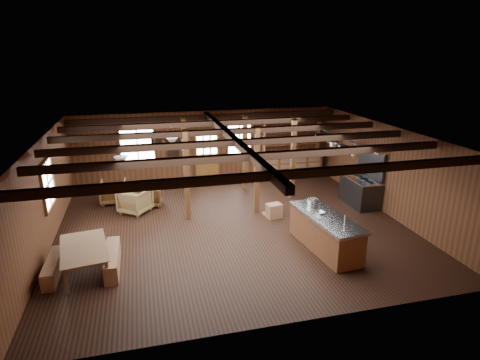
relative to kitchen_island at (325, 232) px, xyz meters
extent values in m
cube|color=black|center=(-2.04, 1.85, -0.49)|extent=(10.00, 9.00, 0.02)
cube|color=black|center=(-2.04, 1.85, 2.33)|extent=(10.00, 9.00, 0.02)
cube|color=#522D17|center=(-7.05, 1.85, 0.92)|extent=(0.02, 9.00, 2.80)
cube|color=#522D17|center=(2.97, 1.85, 0.92)|extent=(0.02, 9.00, 2.80)
cube|color=#522D17|center=(-2.04, 6.36, 0.92)|extent=(10.00, 0.02, 2.80)
cube|color=#522D17|center=(-2.04, -2.66, 0.92)|extent=(10.00, 0.02, 2.80)
cube|color=black|center=(-2.04, -1.65, 2.20)|extent=(9.80, 0.12, 0.18)
cube|color=black|center=(-2.04, -0.15, 2.20)|extent=(9.80, 0.12, 0.18)
cube|color=black|center=(-2.04, 1.35, 2.20)|extent=(9.80, 0.12, 0.18)
cube|color=black|center=(-2.04, 2.85, 2.20)|extent=(9.80, 0.12, 0.18)
cube|color=black|center=(-2.04, 4.35, 2.20)|extent=(9.80, 0.12, 0.18)
cube|color=black|center=(-2.04, 5.65, 2.20)|extent=(9.80, 0.12, 0.18)
cube|color=black|center=(-2.04, 1.85, 2.20)|extent=(0.18, 8.82, 0.18)
cube|color=#492814|center=(-3.24, 2.85, 0.92)|extent=(0.15, 0.15, 2.80)
cube|color=#492814|center=(-3.04, 5.05, 0.92)|extent=(0.15, 0.15, 2.80)
cube|color=#492814|center=(-1.04, 2.85, 0.92)|extent=(0.15, 0.15, 2.80)
cube|color=#492814|center=(-0.84, 5.05, 0.92)|extent=(0.15, 0.15, 2.80)
cube|color=#492814|center=(0.56, 3.85, 0.92)|extent=(0.15, 0.15, 2.80)
cube|color=brown|center=(-2.04, 6.30, 0.07)|extent=(0.90, 0.06, 1.10)
cube|color=#492814|center=(-2.52, 6.30, 0.57)|extent=(0.06, 0.08, 2.10)
cube|color=#492814|center=(-1.56, 6.30, 0.57)|extent=(0.06, 0.08, 2.10)
cube|color=#492814|center=(-2.04, 6.30, 1.64)|extent=(1.02, 0.08, 0.06)
cube|color=white|center=(-2.04, 6.30, 1.07)|extent=(0.84, 0.02, 0.90)
cube|color=white|center=(-4.64, 6.31, 1.12)|extent=(1.20, 0.02, 1.20)
cube|color=#492814|center=(-4.64, 6.31, 1.12)|extent=(1.32, 0.06, 1.32)
cube|color=white|center=(-0.74, 6.31, 1.12)|extent=(0.90, 0.02, 1.20)
cube|color=#492814|center=(-0.74, 6.31, 1.12)|extent=(1.02, 0.06, 1.32)
cube|color=white|center=(-7.00, 2.35, 1.12)|extent=(0.02, 1.20, 1.20)
cube|color=#492814|center=(-7.00, 2.35, 1.12)|extent=(0.14, 1.24, 1.32)
cube|color=white|center=(-3.34, 6.31, 1.32)|extent=(0.50, 0.03, 0.40)
cube|color=black|center=(-3.34, 6.30, 1.32)|extent=(0.55, 0.02, 0.45)
cube|color=white|center=(-3.94, 6.31, 1.22)|extent=(0.35, 0.03, 0.45)
cube|color=black|center=(-3.94, 6.30, 1.22)|extent=(0.40, 0.02, 0.50)
cube|color=white|center=(-3.34, 6.31, 0.82)|extent=(0.40, 0.03, 0.30)
cube|color=black|center=(-3.34, 6.30, 0.82)|extent=(0.45, 0.02, 0.35)
cube|color=#5A341B|center=(1.36, 6.05, -0.03)|extent=(2.50, 0.55, 0.90)
cube|color=#9A6846|center=(1.36, 6.03, 0.45)|extent=(2.55, 0.60, 0.06)
cube|color=#5A341B|center=(1.36, 6.10, 0.92)|extent=(2.30, 0.35, 0.04)
cube|color=#5A341B|center=(1.36, 6.10, 1.27)|extent=(2.30, 0.35, 0.04)
cube|color=#5A341B|center=(1.36, 6.10, 1.62)|extent=(2.30, 0.35, 0.04)
cube|color=#5A341B|center=(0.21, 6.10, 1.27)|extent=(0.04, 0.35, 1.40)
cube|color=#5A341B|center=(2.51, 6.10, 1.27)|extent=(0.04, 0.35, 1.40)
cylinder|color=#2F2F31|center=(-5.04, 1.85, 2.10)|extent=(0.02, 0.02, 0.45)
cone|color=silver|center=(-5.04, 1.85, 1.77)|extent=(0.36, 0.36, 0.22)
cylinder|color=#2F2F31|center=(-3.54, 3.85, 2.10)|extent=(0.02, 0.02, 0.45)
cone|color=silver|center=(-3.54, 3.85, 1.77)|extent=(0.36, 0.36, 0.22)
cylinder|color=#2F2F31|center=(1.23, 2.15, 2.07)|extent=(0.04, 3.00, 0.04)
cylinder|color=#2F2F31|center=(1.16, 0.80, 1.99)|extent=(0.01, 0.01, 0.17)
cylinder|color=silver|center=(1.16, 0.80, 1.83)|extent=(0.20, 0.20, 0.14)
cylinder|color=#2F2F31|center=(1.26, 1.14, 1.95)|extent=(0.01, 0.01, 0.24)
cylinder|color=#2F2F31|center=(1.26, 1.14, 1.76)|extent=(0.19, 0.19, 0.14)
cylinder|color=#2F2F31|center=(1.16, 1.48, 1.98)|extent=(0.01, 0.01, 0.17)
cylinder|color=silver|center=(1.16, 1.48, 1.83)|extent=(0.28, 0.28, 0.14)
cylinder|color=#2F2F31|center=(1.27, 1.82, 1.97)|extent=(0.01, 0.01, 0.21)
cylinder|color=#2F2F31|center=(1.27, 1.82, 1.79)|extent=(0.20, 0.20, 0.14)
cylinder|color=#2F2F31|center=(1.21, 2.15, 1.97)|extent=(0.01, 0.01, 0.20)
cylinder|color=silver|center=(1.21, 2.15, 1.81)|extent=(0.27, 0.27, 0.14)
cylinder|color=#2F2F31|center=(1.22, 2.49, 1.99)|extent=(0.01, 0.01, 0.16)
cylinder|color=#2F2F31|center=(1.22, 2.49, 1.84)|extent=(0.21, 0.21, 0.14)
cylinder|color=#2F2F31|center=(1.24, 2.83, 1.99)|extent=(0.01, 0.01, 0.16)
cylinder|color=silver|center=(1.24, 2.83, 1.84)|extent=(0.19, 0.19, 0.14)
cylinder|color=#2F2F31|center=(1.32, 3.17, 1.97)|extent=(0.01, 0.01, 0.19)
cylinder|color=#2F2F31|center=(1.32, 3.17, 1.81)|extent=(0.24, 0.24, 0.14)
cylinder|color=#2F2F31|center=(1.30, 3.50, 1.95)|extent=(0.01, 0.01, 0.23)
cylinder|color=silver|center=(1.30, 3.50, 1.77)|extent=(0.27, 0.27, 0.14)
cube|color=#5A341B|center=(0.00, 0.00, -0.05)|extent=(1.07, 2.48, 0.86)
cube|color=silver|center=(0.00, 0.00, 0.42)|extent=(1.16, 2.59, 0.08)
cylinder|color=#2F2F31|center=(0.00, -0.60, 0.42)|extent=(0.44, 0.44, 0.06)
cylinder|color=silver|center=(0.20, -0.60, 0.57)|extent=(0.03, 0.03, 0.30)
cube|color=#9A6846|center=(-0.63, 2.27, -0.25)|extent=(0.56, 0.44, 0.45)
cube|color=#2F2F31|center=(2.56, 2.65, -0.03)|extent=(0.79, 1.49, 0.89)
cube|color=silver|center=(2.56, 2.65, 0.43)|extent=(0.81, 1.50, 0.04)
cube|color=#2F2F31|center=(2.88, 2.65, 0.96)|extent=(0.12, 1.49, 0.99)
cube|color=silver|center=(2.76, 2.65, 1.45)|extent=(0.40, 1.58, 0.05)
imported|color=#8E6140|center=(-5.94, 0.31, -0.16)|extent=(1.29, 1.96, 0.64)
cube|color=#9A6846|center=(-6.69, 0.31, -0.27)|extent=(0.28, 1.48, 0.41)
cube|color=#9A6846|center=(-5.36, 0.31, -0.25)|extent=(0.31, 1.64, 0.45)
imported|color=brown|center=(-5.54, 4.84, -0.09)|extent=(0.88, 0.90, 0.78)
imported|color=brown|center=(-4.32, 4.26, -0.15)|extent=(0.81, 0.83, 0.66)
imported|color=olive|center=(-4.81, 3.77, -0.08)|extent=(1.20, 1.20, 0.79)
cylinder|color=silver|center=(-0.03, 0.80, 0.55)|extent=(0.29, 0.29, 0.18)
imported|color=silver|center=(-0.10, 0.15, 0.49)|extent=(0.29, 0.29, 0.06)
camera|label=1|loc=(-4.48, -8.69, 4.54)|focal=30.00mm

